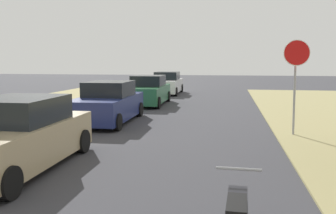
% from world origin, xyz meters
% --- Properties ---
extents(stop_sign_far, '(0.81, 0.24, 2.97)m').
position_xyz_m(stop_sign_far, '(4.17, 11.81, 2.20)').
color(stop_sign_far, '#9EA0A5').
rests_on(stop_sign_far, grass_verge_right).
extents(parked_sedan_tan, '(1.99, 4.42, 1.57)m').
position_xyz_m(parked_sedan_tan, '(-2.45, 7.07, 0.72)').
color(parked_sedan_tan, tan).
rests_on(parked_sedan_tan, ground).
extents(parked_sedan_navy, '(1.99, 4.42, 1.57)m').
position_xyz_m(parked_sedan_navy, '(-2.49, 13.37, 0.72)').
color(parked_sedan_navy, navy).
rests_on(parked_sedan_navy, ground).
extents(parked_sedan_green, '(1.99, 4.42, 1.57)m').
position_xyz_m(parked_sedan_green, '(-2.23, 19.22, 0.72)').
color(parked_sedan_green, '#28663D').
rests_on(parked_sedan_green, ground).
extents(parked_sedan_white, '(1.99, 4.42, 1.57)m').
position_xyz_m(parked_sedan_white, '(-2.30, 25.77, 0.72)').
color(parked_sedan_white, white).
rests_on(parked_sedan_white, ground).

